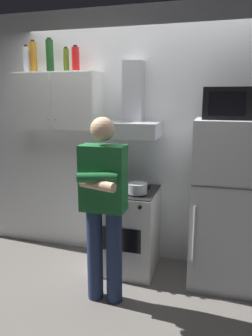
{
  "coord_description": "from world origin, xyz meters",
  "views": [
    {
      "loc": [
        0.79,
        -2.82,
        1.79
      ],
      "look_at": [
        0.0,
        0.0,
        1.15
      ],
      "focal_mm": 34.53,
      "sensor_mm": 36.0,
      "label": 1
    }
  ],
  "objects_px": {
    "stove_oven": "(128,229)",
    "bottle_vodka_clear": "(27,60)",
    "bottle_soda_red": "(76,59)",
    "bottle_liquor_amber": "(33,57)",
    "range_hood": "(131,117)",
    "refrigerator": "(224,204)",
    "upper_cabinet": "(59,101)",
    "bottle_olive_oil": "(66,60)",
    "microwave": "(231,103)",
    "cooking_pot": "(137,188)",
    "person_standing": "(103,205)",
    "bottle_wine_green": "(50,56)"
  },
  "relations": [
    {
      "from": "stove_oven",
      "to": "bottle_vodka_clear",
      "type": "distance_m",
      "value": 2.1
    },
    {
      "from": "bottle_vodka_clear",
      "to": "bottle_soda_red",
      "type": "distance_m",
      "value": 0.56
    },
    {
      "from": "stove_oven",
      "to": "bottle_liquor_amber",
      "type": "bearing_deg",
      "value": 173.75
    },
    {
      "from": "range_hood",
      "to": "refrigerator",
      "type": "relative_size",
      "value": 0.47
    },
    {
      "from": "upper_cabinet",
      "to": "bottle_soda_red",
      "type": "distance_m",
      "value": 0.47
    },
    {
      "from": "bottle_olive_oil",
      "to": "bottle_soda_red",
      "type": "relative_size",
      "value": 0.96
    },
    {
      "from": "upper_cabinet",
      "to": "microwave",
      "type": "distance_m",
      "value": 1.75
    },
    {
      "from": "microwave",
      "to": "bottle_liquor_amber",
      "type": "xyz_separation_m",
      "value": [
        -2.02,
        0.1,
        0.47
      ]
    },
    {
      "from": "microwave",
      "to": "cooking_pot",
      "type": "height_order",
      "value": "microwave"
    },
    {
      "from": "person_standing",
      "to": "bottle_vodka_clear",
      "type": "height_order",
      "value": "bottle_vodka_clear"
    },
    {
      "from": "upper_cabinet",
      "to": "bottle_olive_oil",
      "type": "height_order",
      "value": "bottle_olive_oil"
    },
    {
      "from": "bottle_liquor_amber",
      "to": "upper_cabinet",
      "type": "bearing_deg",
      "value": 1.7
    },
    {
      "from": "stove_oven",
      "to": "refrigerator",
      "type": "relative_size",
      "value": 0.55
    },
    {
      "from": "person_standing",
      "to": "bottle_wine_green",
      "type": "relative_size",
      "value": 4.71
    },
    {
      "from": "cooking_pot",
      "to": "bottle_vodka_clear",
      "type": "xyz_separation_m",
      "value": [
        -1.28,
        0.24,
        1.26
      ]
    },
    {
      "from": "bottle_olive_oil",
      "to": "bottle_wine_green",
      "type": "xyz_separation_m",
      "value": [
        -0.19,
        -0.0,
        0.05
      ]
    },
    {
      "from": "range_hood",
      "to": "microwave",
      "type": "xyz_separation_m",
      "value": [
        0.95,
        -0.11,
        0.14
      ]
    },
    {
      "from": "microwave",
      "to": "bottle_soda_red",
      "type": "height_order",
      "value": "bottle_soda_red"
    },
    {
      "from": "stove_oven",
      "to": "bottle_soda_red",
      "type": "xyz_separation_m",
      "value": [
        -0.6,
        0.14,
        1.74
      ]
    },
    {
      "from": "cooking_pot",
      "to": "refrigerator",
      "type": "bearing_deg",
      "value": 8.32
    },
    {
      "from": "bottle_wine_green",
      "to": "bottle_soda_red",
      "type": "relative_size",
      "value": 1.33
    },
    {
      "from": "bottle_soda_red",
      "to": "bottle_vodka_clear",
      "type": "bearing_deg",
      "value": -177.15
    },
    {
      "from": "upper_cabinet",
      "to": "range_hood",
      "type": "distance_m",
      "value": 0.81
    },
    {
      "from": "cooking_pot",
      "to": "bottle_soda_red",
      "type": "height_order",
      "value": "bottle_soda_red"
    },
    {
      "from": "bottle_vodka_clear",
      "to": "refrigerator",
      "type": "bearing_deg",
      "value": -3.15
    },
    {
      "from": "upper_cabinet",
      "to": "bottle_soda_red",
      "type": "height_order",
      "value": "bottle_soda_red"
    },
    {
      "from": "upper_cabinet",
      "to": "bottle_soda_red",
      "type": "xyz_separation_m",
      "value": [
        0.2,
        0.02,
        0.42
      ]
    },
    {
      "from": "refrigerator",
      "to": "bottle_wine_green",
      "type": "height_order",
      "value": "bottle_wine_green"
    },
    {
      "from": "upper_cabinet",
      "to": "range_hood",
      "type": "bearing_deg",
      "value": 0.09
    },
    {
      "from": "bottle_soda_red",
      "to": "bottle_wine_green",
      "type": "bearing_deg",
      "value": 178.71
    },
    {
      "from": "person_standing",
      "to": "bottle_olive_oil",
      "type": "bearing_deg",
      "value": 131.0
    },
    {
      "from": "bottle_olive_oil",
      "to": "cooking_pot",
      "type": "bearing_deg",
      "value": -17.93
    },
    {
      "from": "cooking_pot",
      "to": "bottle_olive_oil",
      "type": "relative_size",
      "value": 1.16
    },
    {
      "from": "bottle_olive_oil",
      "to": "microwave",
      "type": "bearing_deg",
      "value": -4.59
    },
    {
      "from": "bottle_soda_red",
      "to": "person_standing",
      "type": "bearing_deg",
      "value": -53.8
    },
    {
      "from": "upper_cabinet",
      "to": "bottle_liquor_amber",
      "type": "height_order",
      "value": "bottle_liquor_amber"
    },
    {
      "from": "refrigerator",
      "to": "range_hood",
      "type": "bearing_deg",
      "value": 172.45
    },
    {
      "from": "range_hood",
      "to": "refrigerator",
      "type": "bearing_deg",
      "value": -7.55
    },
    {
      "from": "microwave",
      "to": "bottle_olive_oil",
      "type": "distance_m",
      "value": 1.72
    },
    {
      "from": "person_standing",
      "to": "bottle_wine_green",
      "type": "height_order",
      "value": "bottle_wine_green"
    },
    {
      "from": "upper_cabinet",
      "to": "person_standing",
      "type": "distance_m",
      "value": 1.35
    },
    {
      "from": "range_hood",
      "to": "cooking_pot",
      "type": "height_order",
      "value": "range_hood"
    },
    {
      "from": "microwave",
      "to": "range_hood",
      "type": "bearing_deg",
      "value": 173.54
    },
    {
      "from": "microwave",
      "to": "bottle_olive_oil",
      "type": "height_order",
      "value": "bottle_olive_oil"
    },
    {
      "from": "bottle_olive_oil",
      "to": "refrigerator",
      "type": "bearing_deg",
      "value": -5.22
    },
    {
      "from": "bottle_liquor_amber",
      "to": "bottle_olive_oil",
      "type": "relative_size",
      "value": 1.31
    },
    {
      "from": "stove_oven",
      "to": "cooking_pot",
      "type": "xyz_separation_m",
      "value": [
        0.13,
        -0.12,
        0.49
      ]
    },
    {
      "from": "microwave",
      "to": "person_standing",
      "type": "bearing_deg",
      "value": -148.0
    },
    {
      "from": "cooking_pot",
      "to": "bottle_soda_red",
      "type": "xyz_separation_m",
      "value": [
        -0.73,
        0.26,
        1.25
      ]
    },
    {
      "from": "stove_oven",
      "to": "person_standing",
      "type": "bearing_deg",
      "value": -94.72
    }
  ]
}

